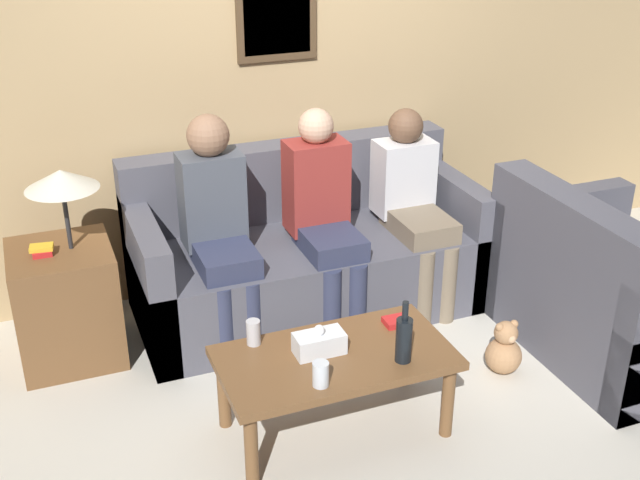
{
  "coord_description": "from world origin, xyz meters",
  "views": [
    {
      "loc": [
        -1.48,
        -3.47,
        2.46
      ],
      "look_at": [
        -0.15,
        -0.08,
        0.73
      ],
      "focal_mm": 45.0,
      "sensor_mm": 36.0,
      "label": 1
    }
  ],
  "objects": [
    {
      "name": "ground_plane",
      "position": [
        0.0,
        0.0,
        0.0
      ],
      "size": [
        16.0,
        16.0,
        0.0
      ],
      "primitive_type": "plane",
      "color": "beige"
    },
    {
      "name": "wall_back",
      "position": [
        0.0,
        1.01,
        1.3
      ],
      "size": [
        9.0,
        0.08,
        2.6
      ],
      "color": "tan",
      "rests_on": "ground_plane"
    },
    {
      "name": "couch_main",
      "position": [
        0.0,
        0.53,
        0.33
      ],
      "size": [
        2.02,
        0.9,
        0.94
      ],
      "color": "#4C4C56",
      "rests_on": "ground_plane"
    },
    {
      "name": "couch_side",
      "position": [
        1.36,
        -0.53,
        0.33
      ],
      "size": [
        0.9,
        1.22,
        0.94
      ],
      "rotation": [
        0.0,
        0.0,
        1.57
      ],
      "color": "#4C4C56",
      "rests_on": "ground_plane"
    },
    {
      "name": "coffee_table",
      "position": [
        -0.29,
        -0.64,
        0.37
      ],
      "size": [
        1.07,
        0.57,
        0.42
      ],
      "color": "brown",
      "rests_on": "ground_plane"
    },
    {
      "name": "side_table_with_lamp",
      "position": [
        -1.38,
        0.47,
        0.37
      ],
      "size": [
        0.53,
        0.53,
        1.07
      ],
      "color": "brown",
      "rests_on": "ground_plane"
    },
    {
      "name": "wine_bottle",
      "position": [
        -0.03,
        -0.8,
        0.54
      ],
      "size": [
        0.08,
        0.08,
        0.3
      ],
      "color": "black",
      "rests_on": "coffee_table"
    },
    {
      "name": "drinking_glass",
      "position": [
        -0.44,
        -0.84,
        0.48
      ],
      "size": [
        0.07,
        0.07,
        0.11
      ],
      "color": "silver",
      "rests_on": "coffee_table"
    },
    {
      "name": "book_stack",
      "position": [
        0.09,
        -0.51,
        0.44
      ],
      "size": [
        0.13,
        0.1,
        0.03
      ],
      "color": "red",
      "rests_on": "coffee_table"
    },
    {
      "name": "soda_can",
      "position": [
        -0.61,
        -0.42,
        0.49
      ],
      "size": [
        0.07,
        0.07,
        0.12
      ],
      "color": "#BCBCC1",
      "rests_on": "coffee_table"
    },
    {
      "name": "tissue_box",
      "position": [
        -0.35,
        -0.6,
        0.48
      ],
      "size": [
        0.23,
        0.12,
        0.15
      ],
      "color": "silver",
      "rests_on": "coffee_table"
    },
    {
      "name": "person_left",
      "position": [
        -0.55,
        0.39,
        0.7
      ],
      "size": [
        0.34,
        0.59,
        1.27
      ],
      "color": "#2D334C",
      "rests_on": "ground_plane"
    },
    {
      "name": "person_middle",
      "position": [
        0.05,
        0.36,
        0.68
      ],
      "size": [
        0.34,
        0.59,
        1.24
      ],
      "color": "#2D334C",
      "rests_on": "ground_plane"
    },
    {
      "name": "person_right",
      "position": [
        0.62,
        0.38,
        0.65
      ],
      "size": [
        0.34,
        0.62,
        1.17
      ],
      "color": "#756651",
      "rests_on": "ground_plane"
    },
    {
      "name": "teddy_bear",
      "position": [
        0.72,
        -0.52,
        0.13
      ],
      "size": [
        0.19,
        0.19,
        0.3
      ],
      "color": "#A87A51",
      "rests_on": "ground_plane"
    }
  ]
}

